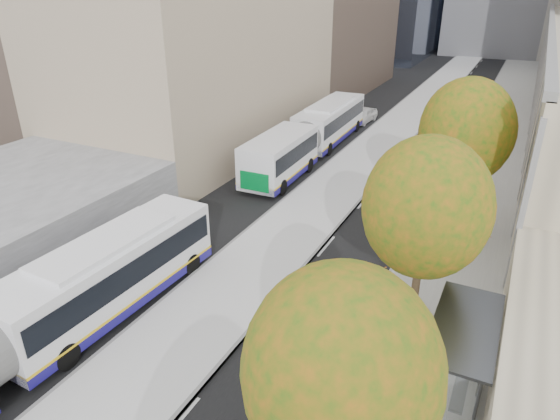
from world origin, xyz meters
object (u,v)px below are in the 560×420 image
Objects in this scene: bus_near at (22,329)px; bus_far at (311,134)px; bus_shelter at (470,339)px; distant_car at (363,115)px.

bus_near is 0.98× the size of bus_far.
bus_shelter is at bearing 23.85° from bus_near.
bus_shelter is 14.27m from bus_near.
bus_near is 35.30m from distant_car.
distant_car is (0.39, 35.29, -0.93)m from bus_near.
bus_near is (-13.26, -5.23, -0.61)m from bus_shelter.
bus_far is 10.76m from distant_car.
distant_car is (0.58, 10.70, -0.97)m from bus_far.
bus_shelter is 0.25× the size of bus_far.
bus_far is at bearing -86.73° from distant_car.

